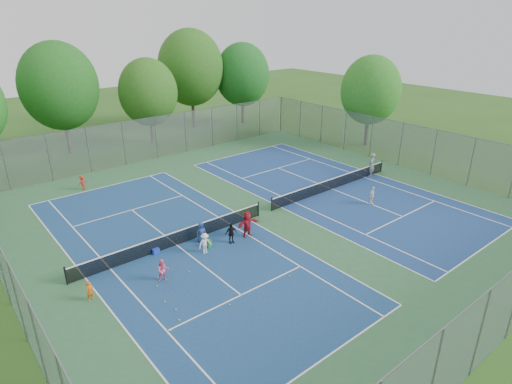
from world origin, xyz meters
The scene contains 36 objects.
ground centered at (0.00, 0.00, 0.00)m, with size 120.00×120.00×0.00m, color #29531A.
court_pad centered at (0.00, 0.00, 0.01)m, with size 32.00×32.00×0.01m, color #2B5C37.
court_left centered at (-7.00, 0.00, 0.02)m, with size 10.97×23.77×0.01m, color navy.
court_right centered at (7.00, 0.00, 0.02)m, with size 10.97×23.77×0.01m, color navy.
net_left centered at (-7.00, 0.00, 0.46)m, with size 12.87×0.10×0.91m, color black.
net_right centered at (7.00, 0.00, 0.46)m, with size 12.87×0.10×0.91m, color black.
fence_north centered at (0.00, 16.00, 2.00)m, with size 32.00×0.10×4.00m, color gray.
fence_west centered at (-16.00, 0.00, 2.00)m, with size 32.00×0.10×4.00m, color gray.
fence_east centered at (16.00, 0.00, 2.00)m, with size 32.00×0.10×4.00m, color gray.
tree_nl centered at (-6.00, 23.00, 6.54)m, with size 7.20×7.20×10.69m.
tree_nc centered at (2.00, 21.00, 5.39)m, with size 6.00×6.00×8.85m.
tree_nr centered at (9.00, 24.00, 7.04)m, with size 7.60×7.60×11.42m.
tree_ne centered at (15.00, 22.00, 5.97)m, with size 6.60×6.60×9.77m.
tree_side_e centered at (19.00, 6.00, 5.74)m, with size 6.00×6.00×9.20m.
ball_crate centered at (-8.42, -0.04, 0.17)m, with size 0.39×0.39×0.34m, color #1938BE.
ball_hopper centered at (-5.60, -1.41, 0.25)m, with size 0.25×0.25×0.49m, color #268D32.
student_a centered at (-12.89, -2.08, 0.54)m, with size 0.40×0.26×1.09m, color #D45F13.
student_b centered at (-9.36, -2.84, 0.64)m, with size 0.62×0.48×1.28m, color #F86092.
student_c centered at (-6.13, -1.83, 0.63)m, with size 0.82×0.47×1.27m, color silver.
student_d centered at (-4.27, -1.84, 0.65)m, with size 0.76×0.32×1.30m, color black.
student_e centered at (-5.60, -0.60, 0.66)m, with size 0.64×0.42×1.32m, color navy.
student_f centered at (-3.00, -1.82, 0.85)m, with size 1.58×0.50×1.70m, color #A51723.
child_far_baseline centered at (-8.33, 12.44, 0.59)m, with size 0.76×0.44×1.18m, color #AA2818.
instructor centered at (11.80, -0.07, 1.02)m, with size 0.74×0.49×2.03m, color gray.
teen_court_b centered at (7.04, -3.73, 0.68)m, with size 0.80×0.33×1.37m, color white.
tennis_ball_0 centered at (-10.21, -4.51, 0.03)m, with size 0.07×0.07×0.07m, color yellow.
tennis_ball_1 centered at (-10.97, -6.50, 0.03)m, with size 0.07×0.07×0.07m, color #CCE134.
tennis_ball_2 centered at (-10.09, -5.37, 0.03)m, with size 0.07×0.07×0.07m, color gold.
tennis_ball_3 centered at (-7.92, -6.70, 0.03)m, with size 0.07×0.07×0.07m, color gold.
tennis_ball_4 centered at (-6.28, -1.90, 0.03)m, with size 0.07×0.07×0.07m, color #C5E835.
tennis_ball_5 centered at (-9.50, -2.47, 0.03)m, with size 0.07×0.07×0.07m, color #E3EE37.
tennis_ball_6 centered at (-10.34, -6.13, 0.03)m, with size 0.07×0.07×0.07m, color #EEF438.
tennis_ball_7 centered at (-4.04, -6.74, 0.03)m, with size 0.07×0.07×0.07m, color #BDD932.
tennis_ball_8 centered at (-2.81, -4.71, 0.03)m, with size 0.07×0.07×0.07m, color gold.
tennis_ball_9 centered at (-7.95, -3.03, 0.03)m, with size 0.07×0.07×0.07m, color #B2C42D.
tennis_ball_10 centered at (-9.90, -3.11, 0.03)m, with size 0.07×0.07×0.07m, color #B0C62E.
Camera 1 is at (-17.53, -20.46, 12.96)m, focal length 30.00 mm.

